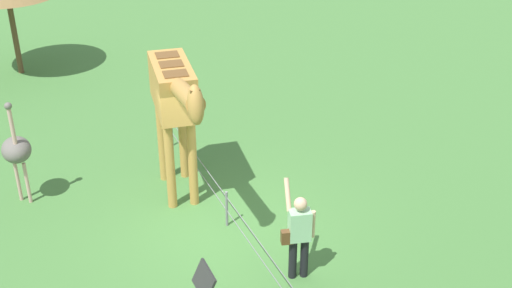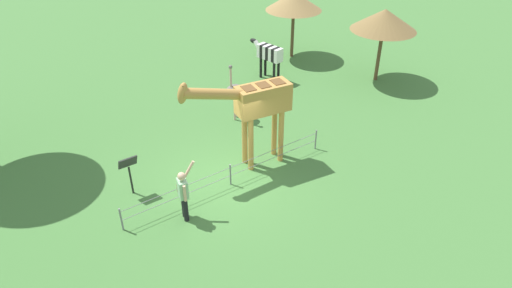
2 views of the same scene
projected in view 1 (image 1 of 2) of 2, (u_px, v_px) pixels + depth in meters
The scene contains 5 objects.
ground_plane at pixel (217, 228), 12.64m from camera, with size 60.00×60.00×0.00m, color #427538.
giraffe at pixel (175, 98), 12.53m from camera, with size 3.63×1.00×3.44m.
visitor at pixel (299, 233), 10.98m from camera, with size 0.62×0.59×1.77m.
ostrich at pixel (16, 150), 12.90m from camera, with size 0.70×0.56×2.25m.
wire_fence at pixel (227, 207), 12.52m from camera, with size 7.05×0.05×0.75m.
Camera 1 is at (9.81, -3.46, 7.40)m, focal length 46.72 mm.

